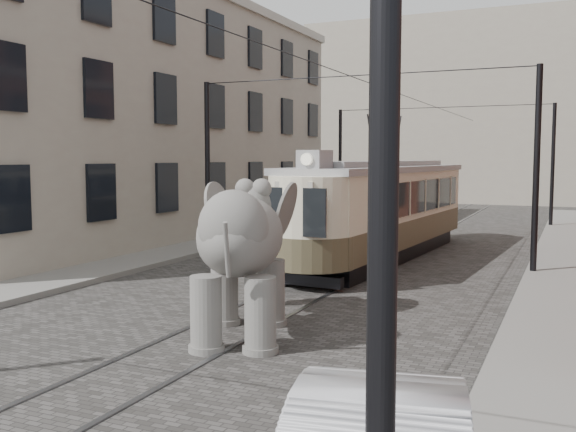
% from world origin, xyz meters
% --- Properties ---
extents(ground, '(120.00, 120.00, 0.00)m').
position_xyz_m(ground, '(0.00, 0.00, 0.00)').
color(ground, '#474441').
extents(tram_rails, '(1.54, 80.00, 0.02)m').
position_xyz_m(tram_rails, '(0.00, 0.00, 0.01)').
color(tram_rails, slate).
rests_on(tram_rails, ground).
extents(sidewalk_right, '(2.00, 60.00, 0.15)m').
position_xyz_m(sidewalk_right, '(6.00, 0.00, 0.07)').
color(sidewalk_right, slate).
rests_on(sidewalk_right, ground).
extents(sidewalk_left, '(2.00, 60.00, 0.15)m').
position_xyz_m(sidewalk_left, '(-6.50, 0.00, 0.07)').
color(sidewalk_left, slate).
rests_on(sidewalk_left, ground).
extents(stucco_building, '(7.00, 24.00, 10.00)m').
position_xyz_m(stucco_building, '(-11.00, 10.00, 5.00)').
color(stucco_building, gray).
rests_on(stucco_building, ground).
extents(distant_block, '(28.00, 10.00, 14.00)m').
position_xyz_m(distant_block, '(0.00, 40.00, 7.00)').
color(distant_block, gray).
rests_on(distant_block, ground).
extents(catenary, '(11.00, 30.20, 6.00)m').
position_xyz_m(catenary, '(-0.20, 5.00, 3.00)').
color(catenary, black).
rests_on(catenary, ground).
extents(tram, '(3.33, 12.18, 4.78)m').
position_xyz_m(tram, '(0.35, 7.47, 2.39)').
color(tram, beige).
rests_on(tram, ground).
extents(elephant, '(4.15, 5.47, 2.97)m').
position_xyz_m(elephant, '(0.54, -3.06, 1.49)').
color(elephant, slate).
rests_on(elephant, ground).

